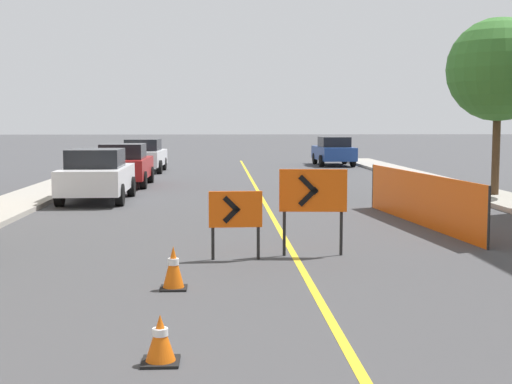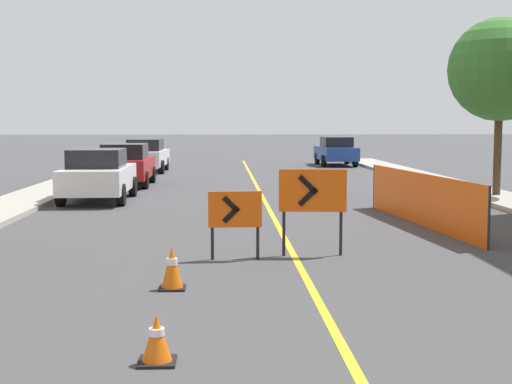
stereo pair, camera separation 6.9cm
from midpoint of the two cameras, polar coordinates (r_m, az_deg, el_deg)
The scene contains 12 objects.
lane_stripe at distance 19.75m, azimuth 1.13°, elevation -1.33°, with size 0.12×49.86×0.01m.
sidewalk_left at distance 20.56m, azimuth -19.27°, elevation -1.19°, with size 1.81×49.86×0.13m.
traffic_cone_fifth at distance 7.25m, azimuth -7.66°, elevation -11.59°, with size 0.37×0.37×0.49m.
traffic_cone_farthest at distance 10.30m, azimuth -6.54°, elevation -6.04°, with size 0.38×0.38×0.63m.
arrow_barricade_primary at distance 12.33m, azimuth -1.54°, elevation -1.64°, with size 0.93×0.11×1.20m.
arrow_barricade_secondary at distance 12.71m, azimuth 4.70°, elevation -0.16°, with size 1.21×0.16×1.55m.
safety_mesh_fence at distance 17.03m, azimuth 13.10°, elevation -0.54°, with size 0.76×6.81×1.21m.
parked_car_curb_near at distance 22.07m, azimuth -12.41°, elevation 1.34°, with size 1.94×4.32×1.59m.
parked_car_curb_mid at distance 27.23m, azimuth -10.30°, elevation 2.16°, with size 1.93×4.30×1.59m.
parked_car_curb_far at distance 34.75m, azimuth -8.74°, elevation 2.91°, with size 1.95×4.36×1.59m.
parked_car_opposite_side at distance 39.90m, azimuth 6.46°, elevation 3.27°, with size 1.95×4.35×1.59m.
street_tree_right_near at distance 23.45m, azimuth 19.04°, elevation 9.23°, with size 3.18×3.18×5.46m.
Camera 2 is at (-1.26, 5.37, 2.37)m, focal length 50.00 mm.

